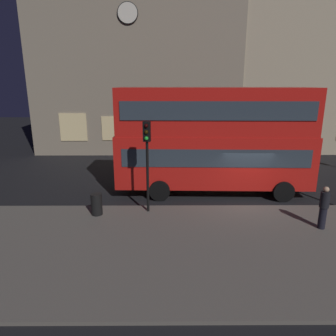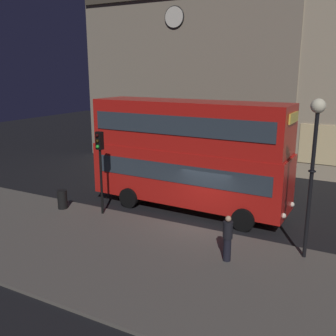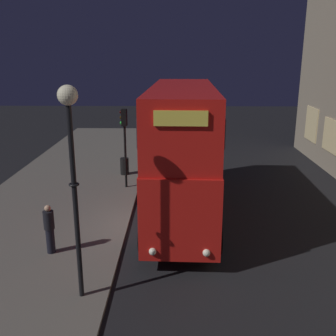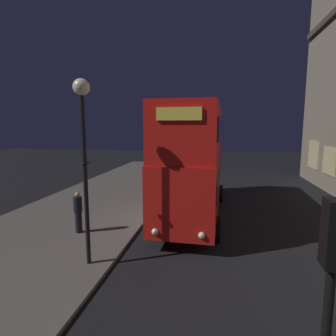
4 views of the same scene
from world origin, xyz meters
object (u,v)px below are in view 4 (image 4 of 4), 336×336
at_px(double_decker_bus, 195,156).
at_px(pedestrian, 78,212).
at_px(litter_bin, 157,181).
at_px(traffic_light_far_side, 332,282).
at_px(traffic_light_near_kerb, 155,151).
at_px(street_lamp, 83,130).

height_order(double_decker_bus, pedestrian, double_decker_bus).
bearing_deg(litter_bin, traffic_light_far_side, 19.43).
distance_m(traffic_light_near_kerb, pedestrian, 7.60).
height_order(traffic_light_far_side, pedestrian, traffic_light_far_side).
relative_size(double_decker_bus, litter_bin, 10.68).
bearing_deg(street_lamp, traffic_light_far_side, 50.10).
distance_m(double_decker_bus, traffic_light_far_side, 11.26).
bearing_deg(traffic_light_far_side, street_lamp, 53.18).
relative_size(traffic_light_far_side, pedestrian, 2.13).
xyz_separation_m(traffic_light_far_side, litter_bin, (-16.54, -5.83, -2.12)).
bearing_deg(litter_bin, street_lamp, 1.25).
height_order(traffic_light_far_side, litter_bin, traffic_light_far_side).
relative_size(traffic_light_far_side, street_lamp, 0.63).
distance_m(street_lamp, litter_bin, 12.51).
bearing_deg(street_lamp, traffic_light_near_kerb, 179.43).
height_order(double_decker_bus, traffic_light_far_side, double_decker_bus).
bearing_deg(street_lamp, double_decker_bus, 154.73).
bearing_deg(double_decker_bus, pedestrian, -49.10).
distance_m(traffic_light_near_kerb, traffic_light_far_side, 15.29).
relative_size(double_decker_bus, traffic_light_near_kerb, 2.53).
distance_m(traffic_light_far_side, street_lamp, 7.48).
height_order(double_decker_bus, street_lamp, street_lamp).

